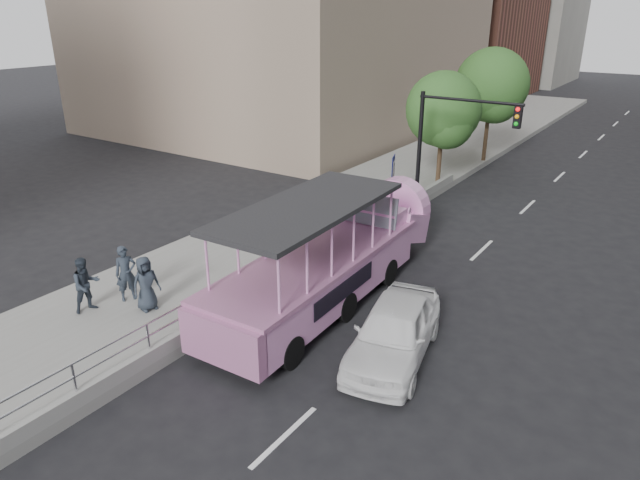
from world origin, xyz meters
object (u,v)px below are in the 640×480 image
car (394,331)px  street_tree_far (493,88)px  traffic_signal (447,136)px  parking_sign (392,185)px  duck_boat (334,258)px  pedestrian_near (126,273)px  street_tree_near (444,113)px  pedestrian_far (146,283)px  pedestrian_mid (86,285)px

car → street_tree_far: 20.83m
traffic_signal → parking_sign: bearing=-114.0°
street_tree_far → duck_boat: bearing=-85.3°
car → traffic_signal: 11.38m
pedestrian_near → street_tree_near: size_ratio=0.30×
parking_sign → street_tree_near: bearing=94.7°
pedestrian_near → pedestrian_far: bearing=-66.3°
traffic_signal → street_tree_near: 3.80m
pedestrian_near → parking_sign: 10.77m
parking_sign → traffic_signal: size_ratio=0.59×
parking_sign → traffic_signal: traffic_signal is taller
parking_sign → street_tree_far: bearing=91.4°
pedestrian_mid → parking_sign: 11.91m
duck_boat → car: 3.75m
street_tree_near → parking_sign: bearing=-85.3°
duck_boat → pedestrian_mid: duck_boat is taller
pedestrian_far → traffic_signal: 13.46m
car → pedestrian_mid: pedestrian_mid is taller
street_tree_near → duck_boat: bearing=-82.1°
traffic_signal → street_tree_far: size_ratio=0.81×
pedestrian_far → pedestrian_near: bearing=100.8°
duck_boat → pedestrian_far: bearing=-130.8°
pedestrian_near → street_tree_far: (3.09, 22.13, 3.16)m
pedestrian_near → pedestrian_far: (0.94, -0.06, -0.04)m
traffic_signal → car: bearing=-73.1°
duck_boat → street_tree_near: (-1.67, 11.99, 2.57)m
pedestrian_mid → pedestrian_far: 1.66m
street_tree_far → pedestrian_near: bearing=-97.9°
car → pedestrian_far: 7.11m
street_tree_far → pedestrian_far: bearing=-95.5°
pedestrian_mid → parking_sign: bearing=-5.8°
duck_boat → street_tree_near: street_tree_near is taller
pedestrian_far → pedestrian_mid: bearing=141.9°
car → street_tree_near: bearing=96.5°
pedestrian_near → street_tree_far: size_ratio=0.26×
duck_boat → parking_sign: 6.21m
pedestrian_mid → traffic_signal: (4.87, 13.77, 2.38)m
pedestrian_near → street_tree_near: 16.60m
car → parking_sign: size_ratio=1.46×
pedestrian_far → traffic_signal: traffic_signal is taller
duck_boat → pedestrian_far: size_ratio=6.33×
traffic_signal → street_tree_far: street_tree_far is taller
car → street_tree_far: street_tree_far is taller
car → street_tree_near: street_tree_near is taller
pedestrian_near → car: bearing=-47.0°
pedestrian_far → parking_sign: parking_sign is taller
pedestrian_near → pedestrian_mid: 1.14m
parking_sign → car: bearing=-61.9°
pedestrian_mid → street_tree_far: 23.67m
pedestrian_mid → street_tree_far: size_ratio=0.25×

